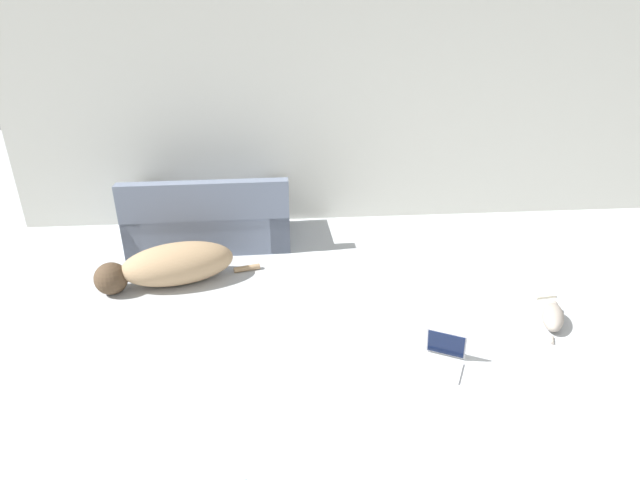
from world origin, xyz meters
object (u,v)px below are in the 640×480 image
laptop_open (444,354)px  book_cream (542,293)px  dog (171,265)px  cat (553,316)px  couch (210,220)px

laptop_open → book_cream: 1.47m
dog → cat: 3.33m
dog → laptop_open: size_ratio=3.77×
dog → laptop_open: (2.16, -1.36, -0.11)m
dog → couch: bearing=-121.5°
dog → laptop_open: bearing=132.5°
couch → dog: 0.95m
couch → dog: couch is taller
dog → cat: bearing=148.2°
cat → laptop_open: 1.11m
cat → laptop_open: bearing=137.8°
couch → book_cream: bearing=154.4°
dog → laptop_open: dog is taller
cat → laptop_open: size_ratio=1.32×
cat → dog: bearing=99.6°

